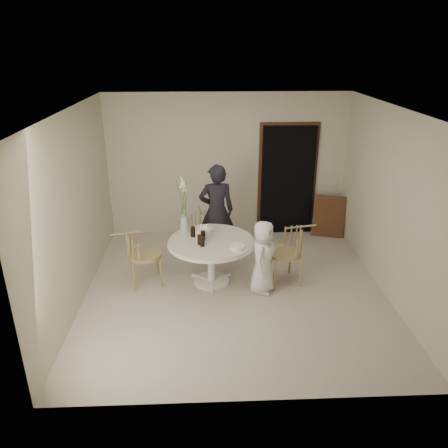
{
  "coord_description": "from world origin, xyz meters",
  "views": [
    {
      "loc": [
        -0.42,
        -5.77,
        3.52
      ],
      "look_at": [
        -0.15,
        0.3,
        0.97
      ],
      "focal_mm": 35.0,
      "sensor_mm": 36.0,
      "label": 1
    }
  ],
  "objects_px": {
    "chair_far": "(201,226)",
    "chair_right": "(292,246)",
    "boy": "(263,257)",
    "flower_vase": "(184,212)",
    "girl": "(216,211)",
    "chair_left": "(136,250)",
    "birthday_cake": "(204,232)",
    "table": "(211,247)"
  },
  "relations": [
    {
      "from": "chair_far",
      "to": "boy",
      "type": "height_order",
      "value": "boy"
    },
    {
      "from": "chair_far",
      "to": "chair_right",
      "type": "distance_m",
      "value": 1.76
    },
    {
      "from": "table",
      "to": "girl",
      "type": "xyz_separation_m",
      "value": [
        0.11,
        0.97,
        0.21
      ]
    },
    {
      "from": "girl",
      "to": "table",
      "type": "bearing_deg",
      "value": 78.2
    },
    {
      "from": "chair_right",
      "to": "boy",
      "type": "height_order",
      "value": "boy"
    },
    {
      "from": "boy",
      "to": "birthday_cake",
      "type": "relative_size",
      "value": 4.24
    },
    {
      "from": "birthday_cake",
      "to": "flower_vase",
      "type": "height_order",
      "value": "flower_vase"
    },
    {
      "from": "chair_right",
      "to": "birthday_cake",
      "type": "relative_size",
      "value": 3.49
    },
    {
      "from": "chair_far",
      "to": "girl",
      "type": "distance_m",
      "value": 0.42
    },
    {
      "from": "flower_vase",
      "to": "chair_right",
      "type": "bearing_deg",
      "value": -12.57
    },
    {
      "from": "table",
      "to": "chair_right",
      "type": "height_order",
      "value": "chair_right"
    },
    {
      "from": "chair_left",
      "to": "birthday_cake",
      "type": "relative_size",
      "value": 3.34
    },
    {
      "from": "girl",
      "to": "boy",
      "type": "distance_m",
      "value": 1.44
    },
    {
      "from": "table",
      "to": "chair_far",
      "type": "relative_size",
      "value": 1.66
    },
    {
      "from": "table",
      "to": "chair_right",
      "type": "xyz_separation_m",
      "value": [
        1.24,
        -0.01,
        -0.01
      ]
    },
    {
      "from": "chair_far",
      "to": "chair_left",
      "type": "height_order",
      "value": "chair_left"
    },
    {
      "from": "chair_left",
      "to": "flower_vase",
      "type": "relative_size",
      "value": 0.96
    },
    {
      "from": "table",
      "to": "chair_left",
      "type": "distance_m",
      "value": 1.15
    },
    {
      "from": "chair_far",
      "to": "birthday_cake",
      "type": "height_order",
      "value": "birthday_cake"
    },
    {
      "from": "chair_far",
      "to": "girl",
      "type": "xyz_separation_m",
      "value": [
        0.27,
        -0.07,
        0.31
      ]
    },
    {
      "from": "chair_right",
      "to": "girl",
      "type": "bearing_deg",
      "value": -142.56
    },
    {
      "from": "boy",
      "to": "flower_vase",
      "type": "height_order",
      "value": "flower_vase"
    },
    {
      "from": "chair_right",
      "to": "table",
      "type": "bearing_deg",
      "value": -102.19
    },
    {
      "from": "chair_right",
      "to": "flower_vase",
      "type": "distance_m",
      "value": 1.76
    },
    {
      "from": "chair_left",
      "to": "birthday_cake",
      "type": "distance_m",
      "value": 1.07
    },
    {
      "from": "chair_left",
      "to": "birthday_cake",
      "type": "height_order",
      "value": "birthday_cake"
    },
    {
      "from": "table",
      "to": "chair_left",
      "type": "xyz_separation_m",
      "value": [
        -1.15,
        0.0,
        -0.03
      ]
    },
    {
      "from": "girl",
      "to": "chair_left",
      "type": "bearing_deg",
      "value": 32.23
    },
    {
      "from": "table",
      "to": "girl",
      "type": "height_order",
      "value": "girl"
    },
    {
      "from": "chair_far",
      "to": "birthday_cake",
      "type": "xyz_separation_m",
      "value": [
        0.06,
        -0.88,
        0.28
      ]
    },
    {
      "from": "chair_left",
      "to": "chair_far",
      "type": "bearing_deg",
      "value": -57.12
    },
    {
      "from": "table",
      "to": "boy",
      "type": "distance_m",
      "value": 0.82
    },
    {
      "from": "table",
      "to": "flower_vase",
      "type": "relative_size",
      "value": 1.42
    },
    {
      "from": "chair_right",
      "to": "chair_left",
      "type": "height_order",
      "value": "chair_right"
    },
    {
      "from": "chair_far",
      "to": "boy",
      "type": "bearing_deg",
      "value": -63.65
    },
    {
      "from": "girl",
      "to": "flower_vase",
      "type": "xyz_separation_m",
      "value": [
        -0.53,
        -0.61,
        0.23
      ]
    },
    {
      "from": "boy",
      "to": "table",
      "type": "bearing_deg",
      "value": 89.95
    },
    {
      "from": "chair_right",
      "to": "boy",
      "type": "relative_size",
      "value": 0.82
    },
    {
      "from": "chair_right",
      "to": "flower_vase",
      "type": "relative_size",
      "value": 1.0
    },
    {
      "from": "girl",
      "to": "chair_right",
      "type": "bearing_deg",
      "value": 133.79
    },
    {
      "from": "flower_vase",
      "to": "boy",
      "type": "bearing_deg",
      "value": -29.12
    },
    {
      "from": "birthday_cake",
      "to": "chair_right",
      "type": "bearing_deg",
      "value": -7.23
    }
  ]
}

